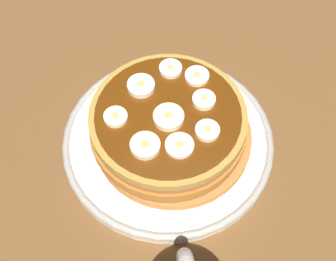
# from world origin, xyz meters

# --- Properties ---
(ground_plane) EXTENTS (1.40, 1.40, 0.03)m
(ground_plane) POSITION_xyz_m (0.00, 0.00, -0.01)
(ground_plane) COLOR brown
(plate) EXTENTS (0.25, 0.25, 0.02)m
(plate) POSITION_xyz_m (0.00, 0.00, 0.01)
(plate) COLOR silver
(plate) RESTS_ON ground_plane
(pancake_stack) EXTENTS (0.19, 0.19, 0.05)m
(pancake_stack) POSITION_xyz_m (0.00, -0.00, 0.04)
(pancake_stack) COLOR #BC7337
(pancake_stack) RESTS_ON plate
(banana_slice_0) EXTENTS (0.03, 0.03, 0.01)m
(banana_slice_0) POSITION_xyz_m (-0.01, 0.00, 0.07)
(banana_slice_0) COLOR #FAE9B7
(banana_slice_0) RESTS_ON pancake_stack
(banana_slice_1) EXTENTS (0.03, 0.03, 0.01)m
(banana_slice_1) POSITION_xyz_m (0.01, -0.04, 0.07)
(banana_slice_1) COLOR #F7F3BB
(banana_slice_1) RESTS_ON pancake_stack
(banana_slice_2) EXTENTS (0.03, 0.03, 0.01)m
(banana_slice_2) POSITION_xyz_m (0.05, -0.04, 0.07)
(banana_slice_2) COLOR beige
(banana_slice_2) RESTS_ON pancake_stack
(banana_slice_3) EXTENTS (0.03, 0.03, 0.01)m
(banana_slice_3) POSITION_xyz_m (-0.04, -0.01, 0.07)
(banana_slice_3) COLOR #F2E9C3
(banana_slice_3) RESTS_ON pancake_stack
(banana_slice_4) EXTENTS (0.03, 0.03, 0.01)m
(banana_slice_4) POSITION_xyz_m (0.04, 0.03, 0.07)
(banana_slice_4) COLOR #F6EAC5
(banana_slice_4) RESTS_ON pancake_stack
(banana_slice_5) EXTENTS (0.03, 0.03, 0.01)m
(banana_slice_5) POSITION_xyz_m (-0.04, 0.03, 0.07)
(banana_slice_5) COLOR #F0E6B9
(banana_slice_5) RESTS_ON pancake_stack
(banana_slice_6) EXTENTS (0.03, 0.03, 0.01)m
(banana_slice_6) POSITION_xyz_m (0.00, 0.06, 0.07)
(banana_slice_6) COLOR #F9F4B9
(banana_slice_6) RESTS_ON pancake_stack
(banana_slice_7) EXTENTS (0.03, 0.03, 0.01)m
(banana_slice_7) POSITION_xyz_m (-0.03, -0.04, 0.07)
(banana_slice_7) COLOR #F1EBBC
(banana_slice_7) RESTS_ON pancake_stack
(banana_slice_8) EXTENTS (0.03, 0.03, 0.01)m
(banana_slice_8) POSITION_xyz_m (0.06, -0.01, 0.07)
(banana_slice_8) COLOR #EBEEBF
(banana_slice_8) RESTS_ON pancake_stack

